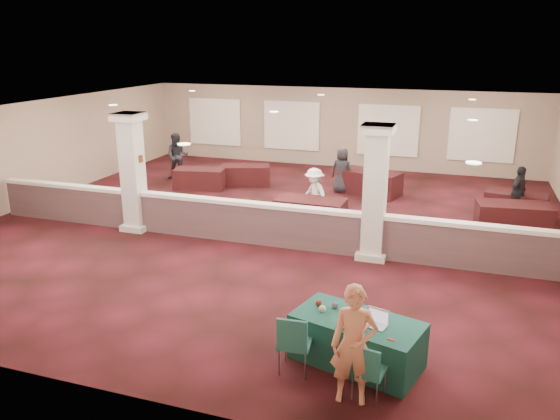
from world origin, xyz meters
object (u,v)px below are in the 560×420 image
(far_table_back_right, at_px, (516,204))
(attendee_a, at_px, (178,156))
(conf_chair_main, at_px, (368,368))
(attendee_b, at_px, (314,194))
(conf_chair_side, at_px, (294,340))
(attendee_d, at_px, (342,171))
(near_table, at_px, (357,341))
(far_table_front_left, at_px, (200,179))
(attendee_c, at_px, (518,193))
(far_table_back_center, at_px, (370,183))
(far_table_front_right, at_px, (513,217))
(woman, at_px, (354,345))
(far_table_front_center, at_px, (310,212))
(far_table_back_left, at_px, (245,175))

(far_table_back_right, distance_m, attendee_a, 11.75)
(conf_chair_main, bearing_deg, attendee_a, 139.48)
(conf_chair_main, distance_m, attendee_b, 8.37)
(conf_chair_side, distance_m, attendee_d, 10.84)
(attendee_a, height_order, attendee_b, attendee_a)
(near_table, distance_m, conf_chair_main, 0.98)
(attendee_b, height_order, attendee_d, attendee_d)
(far_table_front_left, distance_m, attendee_c, 10.32)
(near_table, height_order, far_table_back_center, far_table_back_center)
(far_table_front_right, bearing_deg, attendee_d, 155.61)
(conf_chair_main, xyz_separation_m, attendee_b, (-2.91, 7.84, 0.24))
(attendee_a, relative_size, attendee_b, 1.13)
(far_table_front_left, relative_size, attendee_d, 1.13)
(attendee_c, bearing_deg, far_table_back_right, 26.81)
(woman, bearing_deg, conf_chair_main, 12.74)
(far_table_front_right, bearing_deg, attendee_b, -171.87)
(conf_chair_side, relative_size, far_table_back_right, 0.58)
(far_table_front_right, xyz_separation_m, far_table_back_center, (-4.32, 2.48, 0.02))
(far_table_front_right, height_order, attendee_d, attendee_d)
(far_table_back_center, distance_m, attendee_c, 4.68)
(near_table, distance_m, far_table_back_right, 9.73)
(near_table, distance_m, far_table_front_center, 6.85)
(attendee_d, bearing_deg, far_table_back_right, 178.95)
(near_table, bearing_deg, far_table_front_right, 85.16)
(attendee_a, bearing_deg, near_table, -68.32)
(far_table_back_left, bearing_deg, attendee_a, -179.49)
(conf_chair_side, distance_m, far_table_front_center, 7.18)
(far_table_back_left, relative_size, far_table_back_center, 0.87)
(woman, bearing_deg, attendee_d, 95.25)
(far_table_front_right, bearing_deg, conf_chair_main, -106.12)
(far_table_back_center, bearing_deg, far_table_back_left, -178.67)
(woman, relative_size, attendee_b, 1.17)
(far_table_front_right, bearing_deg, far_table_front_left, 172.38)
(woman, distance_m, far_table_back_center, 11.30)
(conf_chair_main, distance_m, conf_chair_side, 1.23)
(near_table, relative_size, far_table_front_center, 1.05)
(near_table, height_order, far_table_front_center, far_table_front_center)
(conf_chair_main, bearing_deg, far_table_back_right, 85.25)
(woman, xyz_separation_m, far_table_front_left, (-7.44, 10.04, -0.55))
(far_table_front_center, height_order, far_table_front_right, far_table_front_center)
(near_table, bearing_deg, woman, -67.33)
(attendee_b, relative_size, attendee_c, 0.99)
(far_table_front_center, bearing_deg, far_table_back_right, 27.66)
(near_table, distance_m, attendee_d, 10.41)
(woman, height_order, attendee_a, woman)
(conf_chair_main, distance_m, far_table_front_left, 12.56)
(far_table_front_right, height_order, far_table_back_right, far_table_front_right)
(near_table, bearing_deg, conf_chair_main, -54.92)
(far_table_front_right, xyz_separation_m, far_table_back_right, (0.18, 1.55, -0.04))
(conf_chair_side, distance_m, attendee_a, 13.25)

